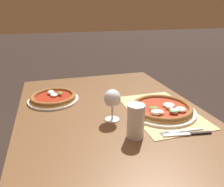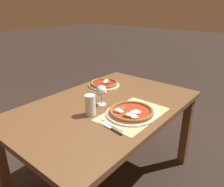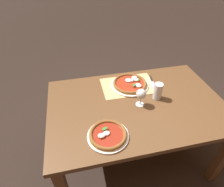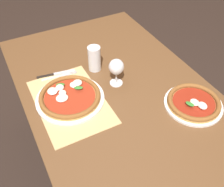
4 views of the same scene
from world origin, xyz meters
TOP-DOWN VIEW (x-y plane):
  - ground_plane at (0.00, 0.00)m, footprint 24.00×24.00m
  - dining_table at (0.00, 0.00)m, footprint 1.45×0.94m
  - paper_placemat at (0.00, -0.25)m, footprint 0.49×0.32m
  - pizza_near at (-0.01, -0.25)m, footprint 0.35×0.35m
  - pizza_far at (0.30, 0.28)m, footprint 0.29×0.29m
  - wine_glass at (-0.02, 0.02)m, footprint 0.08×0.08m
  - pint_glass at (-0.19, -0.03)m, footprint 0.07×0.07m
  - fork at (-0.21, -0.23)m, footprint 0.04×0.20m
  - knife at (-0.24, -0.24)m, footprint 0.05×0.22m

SIDE VIEW (x-z plane):
  - ground_plane at x=0.00m, z-range 0.00..0.00m
  - dining_table at x=0.00m, z-range 0.28..1.02m
  - paper_placemat at x=0.00m, z-range 0.74..0.74m
  - fork at x=-0.21m, z-range 0.74..0.75m
  - knife at x=-0.24m, z-range 0.74..0.75m
  - pizza_far at x=0.30m, z-range 0.74..0.78m
  - pizza_near at x=-0.01m, z-range 0.74..0.79m
  - pint_glass at x=-0.19m, z-range 0.74..0.88m
  - wine_glass at x=-0.02m, z-range 0.77..0.92m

